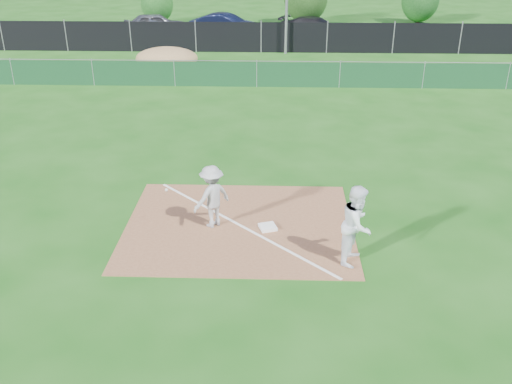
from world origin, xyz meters
TOP-DOWN VIEW (x-y plane):
  - ground at (0.00, 10.00)m, footprint 90.00×90.00m
  - infield_dirt at (0.00, 1.00)m, footprint 6.00×5.00m
  - foul_line at (0.00, 1.00)m, footprint 5.01×5.01m
  - green_fence at (0.00, 15.00)m, footprint 44.00×0.05m
  - dirt_mound at (-5.00, 18.50)m, footprint 3.38×2.60m
  - black_fence at (0.00, 23.00)m, footprint 46.00×0.04m
  - parking_lot at (0.00, 28.00)m, footprint 46.00×9.00m
  - first_base at (0.76, 0.83)m, footprint 0.53×0.53m
  - play_at_first at (-0.70, 0.97)m, footprint 1.80×1.20m
  - runner at (2.86, -0.61)m, footprint 1.03×1.15m
  - car_left at (-7.48, 28.43)m, footprint 4.79×2.88m
  - car_mid at (-2.54, 27.69)m, footprint 5.09×2.94m
  - car_right at (3.59, 27.49)m, footprint 5.29×3.61m
  - tree_left at (-8.31, 33.31)m, footprint 2.48×2.48m
  - tree_right at (12.03, 34.28)m, footprint 2.87×2.87m

SIDE VIEW (x-z plane):
  - ground at x=0.00m, z-range 0.00..0.00m
  - parking_lot at x=0.00m, z-range 0.00..0.01m
  - infield_dirt at x=0.00m, z-range 0.00..0.02m
  - foul_line at x=0.00m, z-range 0.02..0.03m
  - first_base at x=0.76m, z-range 0.02..0.11m
  - dirt_mound at x=-5.00m, z-range 0.00..1.17m
  - green_fence at x=0.00m, z-range 0.00..1.20m
  - car_right at x=3.59m, z-range 0.01..1.43m
  - car_left at x=-7.48m, z-range 0.01..1.54m
  - car_mid at x=-2.54m, z-range 0.01..1.60m
  - play_at_first at x=-0.70m, z-range 0.02..1.72m
  - black_fence at x=0.00m, z-range 0.00..1.80m
  - runner at x=2.86m, z-range 0.00..1.95m
  - tree_left at x=-8.31m, z-range 0.04..2.98m
  - tree_right at x=12.03m, z-range 0.05..3.46m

